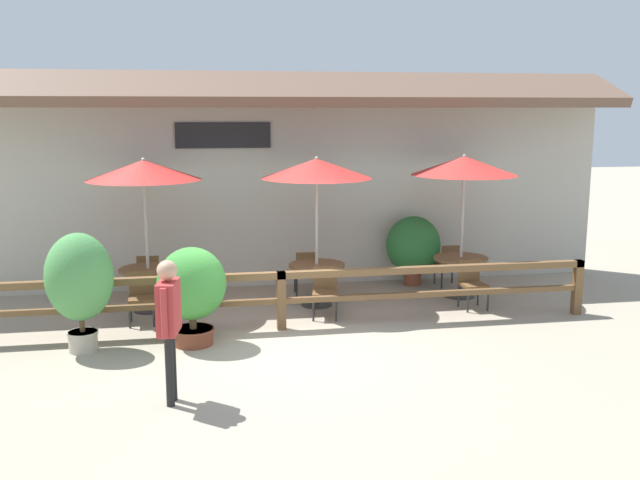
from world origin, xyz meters
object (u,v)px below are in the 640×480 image
object	(u,v)px
potted_plant_corner_fern	(192,288)
chair_near_wallside	(149,275)
chair_far_streetside	(472,282)
chair_middle_wallside	(306,271)
dining_table_far	(461,265)
patio_umbrella_middle	(317,169)
chair_far_wallside	(449,263)
dining_table_middle	(317,272)
patio_umbrella_near	(144,170)
dining_table_near	(148,277)
chair_middle_streetside	(325,290)
patio_umbrella_far	(464,166)
potted_plant_entrance_palm	(413,246)
chair_near_streetside	(142,295)
potted_plant_broad_leaf	(79,280)
pedestrian	(169,312)

from	to	relation	value
potted_plant_corner_fern	chair_near_wallside	bearing A→B (deg)	106.33
chair_near_wallside	chair_far_streetside	world-z (taller)	same
chair_middle_wallside	dining_table_far	size ratio (longest dim) A/B	0.85
patio_umbrella_middle	potted_plant_corner_fern	size ratio (longest dim) A/B	1.80
chair_far_wallside	dining_table_middle	bearing A→B (deg)	15.25
patio_umbrella_near	potted_plant_corner_fern	distance (m)	2.66
dining_table_near	dining_table_middle	xyz separation A→B (m)	(2.96, -0.17, 0.00)
patio_umbrella_near	chair_middle_streetside	distance (m)	3.69
chair_far_wallside	potted_plant_corner_fern	world-z (taller)	potted_plant_corner_fern
chair_middle_wallside	patio_umbrella_far	xyz separation A→B (m)	(2.85, -0.61, 1.99)
chair_middle_wallside	potted_plant_entrance_palm	distance (m)	2.31
patio_umbrella_near	dining_table_far	world-z (taller)	patio_umbrella_near
patio_umbrella_near	patio_umbrella_middle	xyz separation A→B (m)	(2.96, -0.17, 0.00)
dining_table_far	chair_far_streetside	xyz separation A→B (m)	(-0.08, -0.77, -0.13)
patio_umbrella_near	patio_umbrella_middle	bearing A→B (deg)	-3.31
dining_table_middle	chair_middle_streetside	distance (m)	0.75
patio_umbrella_near	dining_table_middle	world-z (taller)	patio_umbrella_near
chair_near_streetside	dining_table_far	xyz separation A→B (m)	(5.80, 0.70, 0.13)
patio_umbrella_near	potted_plant_broad_leaf	distance (m)	2.59
chair_near_streetside	chair_middle_streetside	world-z (taller)	same
chair_far_wallside	potted_plant_entrance_palm	xyz separation A→B (m)	(-0.66, 0.28, 0.32)
chair_near_streetside	chair_far_streetside	bearing A→B (deg)	-2.54
potted_plant_broad_leaf	potted_plant_entrance_palm	distance (m)	6.69
chair_near_streetside	pedestrian	world-z (taller)	pedestrian
chair_near_wallside	patio_umbrella_far	size ratio (longest dim) A/B	0.32
patio_umbrella_near	potted_plant_entrance_palm	world-z (taller)	patio_umbrella_near
chair_far_streetside	chair_far_wallside	xyz separation A→B (m)	(0.13, 1.55, 0.00)
patio_umbrella_near	chair_near_wallside	xyz separation A→B (m)	(-0.04, 0.74, -1.99)
chair_far_wallside	dining_table_far	bearing A→B (deg)	83.44
patio_umbrella_near	pedestrian	world-z (taller)	patio_umbrella_near
dining_table_near	dining_table_far	xyz separation A→B (m)	(5.72, -0.04, 0.00)
dining_table_near	chair_near_wallside	size ratio (longest dim) A/B	1.18
chair_near_streetside	potted_plant_entrance_palm	xyz separation A→B (m)	(5.19, 1.76, 0.32)
dining_table_far	chair_far_streetside	bearing A→B (deg)	-95.72
dining_table_near	pedestrian	world-z (taller)	pedestrian
chair_far_wallside	chair_near_wallside	bearing A→B (deg)	-2.63
patio_umbrella_middle	chair_far_streetside	bearing A→B (deg)	-13.34
patio_umbrella_far	potted_plant_corner_fern	distance (m)	5.57
chair_far_wallside	potted_plant_entrance_palm	bearing A→B (deg)	-25.72
chair_middle_streetside	patio_umbrella_near	bearing A→B (deg)	174.57
patio_umbrella_middle	dining_table_middle	xyz separation A→B (m)	(-0.00, 0.00, -1.85)
potted_plant_entrance_palm	potted_plant_broad_leaf	bearing A→B (deg)	-152.98
patio_umbrella_middle	chair_far_wallside	xyz separation A→B (m)	(2.82, 0.91, -1.99)
chair_near_wallside	potted_plant_entrance_palm	distance (m)	5.18
chair_middle_streetside	patio_umbrella_middle	bearing A→B (deg)	103.00
patio_umbrella_middle	patio_umbrella_far	size ratio (longest dim) A/B	1.00
patio_umbrella_near	patio_umbrella_middle	world-z (taller)	same
dining_table_near	chair_near_wallside	distance (m)	0.75
potted_plant_broad_leaf	patio_umbrella_far	bearing A→B (deg)	16.83
dining_table_near	dining_table_middle	size ratio (longest dim) A/B	1.00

